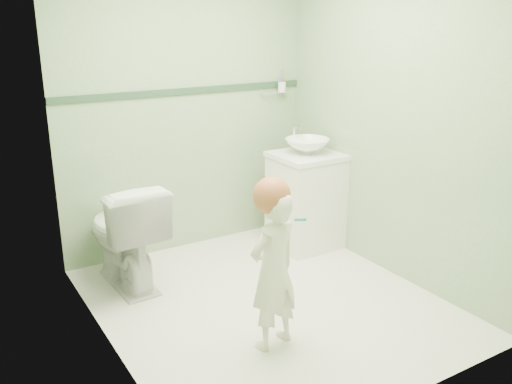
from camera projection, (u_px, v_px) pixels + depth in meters
ground at (267, 302)px, 3.92m from camera, size 2.50×2.50×0.00m
room_shell at (268, 136)px, 3.55m from camera, size 2.50×2.54×2.40m
trim_stripe at (186, 91)px, 4.51m from camera, size 2.20×0.02×0.05m
vanity at (306, 202)px, 4.78m from camera, size 0.52×0.50×0.80m
counter at (307, 156)px, 4.66m from camera, size 0.54×0.52×0.04m
basin at (307, 146)px, 4.63m from camera, size 0.37×0.37×0.13m
faucet at (295, 133)px, 4.76m from camera, size 0.03×0.13×0.18m
cup_holder at (281, 87)px, 4.92m from camera, size 0.26×0.07×0.21m
toilet at (124, 234)px, 4.07m from camera, size 0.49×0.81×0.81m
toddler at (273, 271)px, 3.27m from camera, size 0.41×0.31×0.99m
hair_cap at (272, 196)px, 3.15m from camera, size 0.22×0.22×0.22m
teal_toothbrush at (299, 219)px, 3.13m from camera, size 0.11×0.14×0.08m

